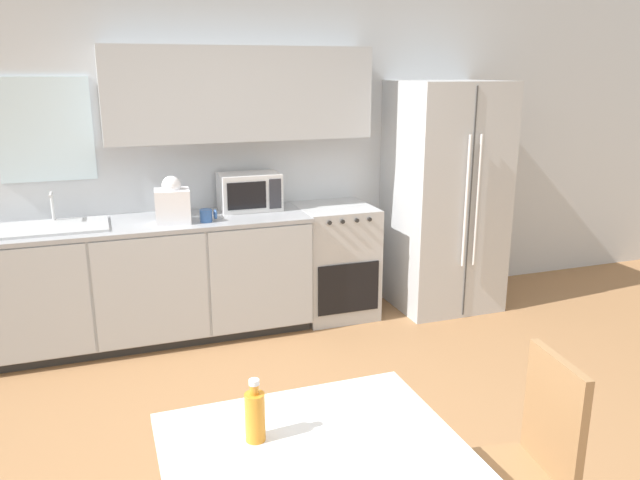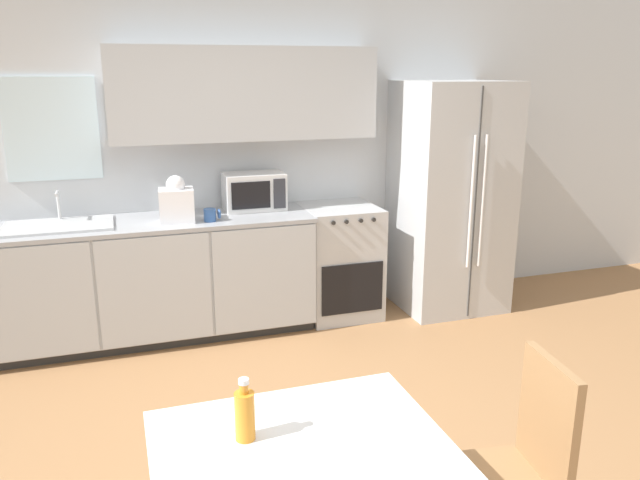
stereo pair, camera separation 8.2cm
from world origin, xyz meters
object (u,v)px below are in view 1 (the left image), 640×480
object	(u,v)px
refrigerator	(444,196)
coffee_mug	(207,216)
microwave	(249,192)
dining_table	(314,477)
oven_range	(335,261)
drink_bottle	(255,415)
dining_chair_side	(531,453)

from	to	relation	value
refrigerator	coffee_mug	bearing A→B (deg)	-177.36
microwave	dining_table	distance (m)	3.03
dining_table	coffee_mug	bearing A→B (deg)	87.79
oven_range	drink_bottle	bearing A→B (deg)	-116.20
microwave	refrigerator	bearing A→B (deg)	-7.14
refrigerator	microwave	xyz separation A→B (m)	(-1.62, 0.20, 0.11)
dining_chair_side	drink_bottle	bearing A→B (deg)	89.53
coffee_mug	drink_bottle	bearing A→B (deg)	-96.21
oven_range	refrigerator	size ratio (longest dim) A/B	0.48
oven_range	microwave	distance (m)	0.91
refrigerator	coffee_mug	size ratio (longest dim) A/B	15.51
refrigerator	dining_chair_side	size ratio (longest dim) A/B	2.03
oven_range	refrigerator	bearing A→B (deg)	-4.72
microwave	dining_chair_side	world-z (taller)	microwave
refrigerator	drink_bottle	world-z (taller)	refrigerator
coffee_mug	dining_table	distance (m)	2.68
microwave	coffee_mug	size ratio (longest dim) A/B	3.82
coffee_mug	dining_chair_side	world-z (taller)	coffee_mug
refrigerator	dining_table	size ratio (longest dim) A/B	1.88
refrigerator	drink_bottle	size ratio (longest dim) A/B	8.22
microwave	drink_bottle	bearing A→B (deg)	-103.15
coffee_mug	microwave	bearing A→B (deg)	37.52
refrigerator	drink_bottle	bearing A→B (deg)	-130.99
microwave	dining_chair_side	size ratio (longest dim) A/B	0.50
drink_bottle	dining_chair_side	bearing A→B (deg)	-8.10
oven_range	refrigerator	distance (m)	1.07
microwave	dining_table	xyz separation A→B (m)	(-0.49, -2.95, -0.43)
dining_table	drink_bottle	world-z (taller)	drink_bottle
dining_table	drink_bottle	size ratio (longest dim) A/B	4.38
microwave	dining_table	size ratio (longest dim) A/B	0.46
oven_range	dining_table	distance (m)	3.06
oven_range	coffee_mug	xyz separation A→B (m)	(-1.06, -0.17, 0.50)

